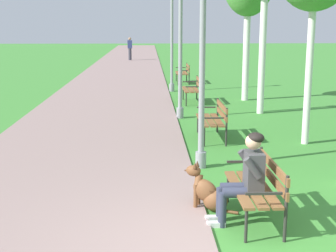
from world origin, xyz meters
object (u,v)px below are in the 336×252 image
object	(u,v)px
lamp_post_far	(172,39)
pedestrian_distant	(130,49)
park_bench_far	(194,88)
lamp_post_near	(202,43)
park_bench_mid	(214,117)
park_bench_furthest	(184,72)
lamp_post_mid	(180,38)
person_seated_on_near_bench	(245,175)
dog_brown	(209,193)
park_bench_near	(259,184)

from	to	relation	value
lamp_post_far	pedestrian_distant	distance (m)	16.36
park_bench_far	lamp_post_near	world-z (taller)	lamp_post_near
park_bench_mid	park_bench_furthest	xyz separation A→B (m)	(0.09, 10.78, 0.00)
lamp_post_mid	pedestrian_distant	distance (m)	21.84
person_seated_on_near_bench	lamp_post_far	xyz separation A→B (m)	(-0.34, 12.95, 1.35)
park_bench_mid	lamp_post_far	bearing A→B (deg)	94.11
park_bench_mid	park_bench_furthest	distance (m)	10.79
lamp_post_near	lamp_post_mid	xyz separation A→B (m)	(-0.07, 4.83, -0.05)
lamp_post_far	dog_brown	bearing A→B (deg)	-90.34
lamp_post_near	person_seated_on_near_bench	bearing A→B (deg)	-83.35
park_bench_near	park_bench_mid	size ratio (longest dim) A/B	1.00
park_bench_mid	lamp_post_mid	bearing A→B (deg)	103.41
lamp_post_mid	pedestrian_distant	bearing A→B (deg)	95.74
park_bench_far	lamp_post_far	world-z (taller)	lamp_post_far
park_bench_mid	person_seated_on_near_bench	bearing A→B (deg)	-92.79
park_bench_near	lamp_post_far	xyz separation A→B (m)	(-0.55, 12.84, 1.52)
dog_brown	lamp_post_near	bearing A→B (deg)	86.87
park_bench_mid	lamp_post_mid	xyz separation A→B (m)	(-0.61, 2.57, 1.72)
park_bench_furthest	lamp_post_near	world-z (taller)	lamp_post_near
park_bench_far	pedestrian_distant	bearing A→B (deg)	98.42
park_bench_mid	dog_brown	bearing A→B (deg)	-98.54
dog_brown	lamp_post_mid	size ratio (longest dim) A/B	0.18
park_bench_mid	pedestrian_distant	world-z (taller)	pedestrian_distant
park_bench_mid	park_bench_near	bearing A→B (deg)	-90.35
park_bench_far	person_seated_on_near_bench	size ratio (longest dim) A/B	1.20
park_bench_near	person_seated_on_near_bench	size ratio (longest dim) A/B	1.20
lamp_post_far	park_bench_mid	bearing A→B (deg)	-85.89
park_bench_furthest	person_seated_on_near_bench	size ratio (longest dim) A/B	1.20
park_bench_near	park_bench_mid	world-z (taller)	same
person_seated_on_near_bench	lamp_post_near	distance (m)	3.08
park_bench_far	person_seated_on_near_bench	bearing A→B (deg)	-91.42
park_bench_far	person_seated_on_near_bench	world-z (taller)	person_seated_on_near_bench
dog_brown	park_bench_furthest	bearing A→B (deg)	87.19
lamp_post_mid	park_bench_near	bearing A→B (deg)	-85.44
park_bench_mid	park_bench_far	xyz separation A→B (m)	(0.01, 5.27, 0.00)
park_bench_far	lamp_post_mid	size ratio (longest dim) A/B	0.35
park_bench_far	lamp_post_far	size ratio (longest dim) A/B	0.38
park_bench_far	park_bench_furthest	distance (m)	5.51
lamp_post_mid	pedestrian_distant	xyz separation A→B (m)	(-2.18, 21.68, -1.39)
lamp_post_far	person_seated_on_near_bench	bearing A→B (deg)	-88.48
park_bench_furthest	park_bench_far	bearing A→B (deg)	-90.76
park_bench_furthest	lamp_post_near	size ratio (longest dim) A/B	0.34
park_bench_near	person_seated_on_near_bench	bearing A→B (deg)	-152.62
park_bench_furthest	dog_brown	bearing A→B (deg)	-92.81
park_bench_near	pedestrian_distant	bearing A→B (deg)	95.44
park_bench_furthest	lamp_post_mid	size ratio (longest dim) A/B	0.35
lamp_post_mid	person_seated_on_near_bench	bearing A→B (deg)	-87.10
park_bench_near	lamp_post_far	world-z (taller)	lamp_post_far
park_bench_mid	pedestrian_distant	size ratio (longest dim) A/B	0.91
park_bench_far	pedestrian_distant	distance (m)	19.19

